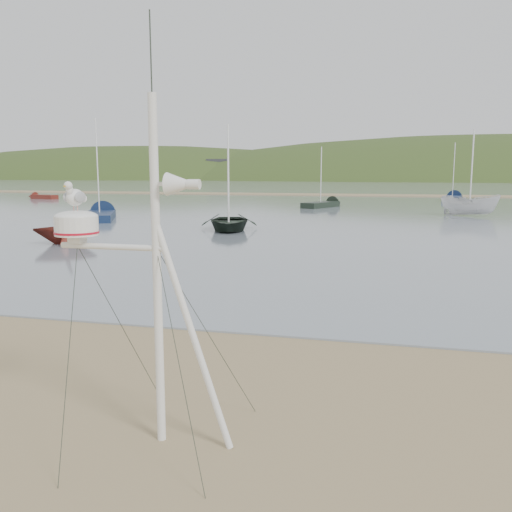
% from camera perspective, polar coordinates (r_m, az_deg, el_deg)
% --- Properties ---
extents(ground, '(560.00, 560.00, 0.00)m').
position_cam_1_polar(ground, '(7.96, -14.05, -15.96)').
color(ground, '#88724E').
rests_on(ground, ground).
extents(water, '(560.00, 256.00, 0.04)m').
position_cam_1_polar(water, '(138.42, 12.71, 7.33)').
color(water, slate).
rests_on(water, ground).
extents(sandbar, '(560.00, 7.00, 0.07)m').
position_cam_1_polar(sandbar, '(76.49, 11.49, 6.30)').
color(sandbar, '#88724E').
rests_on(sandbar, water).
extents(hill_ridge, '(620.00, 180.00, 80.00)m').
position_cam_1_polar(hill_ridge, '(242.90, 17.57, 3.05)').
color(hill_ridge, '#2B3D19').
rests_on(hill_ridge, ground).
extents(far_cottages, '(294.40, 6.30, 8.00)m').
position_cam_1_polar(far_cottages, '(202.34, 14.09, 8.84)').
color(far_cottages, white).
rests_on(far_cottages, ground).
extents(mast_rig, '(2.26, 2.41, 5.10)m').
position_cam_1_polar(mast_rig, '(6.75, -10.83, -9.22)').
color(mast_rig, white).
rests_on(mast_rig, ground).
extents(boat_dark, '(3.38, 1.79, 4.54)m').
position_cam_1_polar(boat_dark, '(30.19, -2.92, 6.99)').
color(boat_dark, black).
rests_on(boat_dark, water).
extents(boat_red, '(2.70, 2.74, 2.77)m').
position_cam_1_polar(boat_red, '(26.24, -19.52, 4.27)').
color(boat_red, maroon).
rests_on(boat_red, water).
extents(boat_white, '(2.03, 2.00, 4.19)m').
position_cam_1_polar(boat_white, '(43.10, 21.67, 6.72)').
color(boat_white, silver).
rests_on(boat_white, water).
extents(sailboat_dark_mid, '(3.78, 6.00, 5.94)m').
position_cam_1_polar(sailboat_dark_mid, '(51.37, 7.66, 5.47)').
color(sailboat_dark_mid, black).
rests_on(sailboat_dark_mid, ground).
extents(sailboat_blue_near, '(4.83, 7.56, 7.43)m').
position_cam_1_polar(sailboat_blue_near, '(40.65, -15.89, 4.32)').
color(sailboat_blue_near, '#132243').
rests_on(sailboat_blue_near, ground).
extents(sailboat_blue_far, '(3.03, 7.29, 7.05)m').
position_cam_1_polar(sailboat_blue_far, '(67.24, 20.10, 5.80)').
color(sailboat_blue_far, '#132243').
rests_on(sailboat_blue_far, ground).
extents(dinghy_red_far, '(4.75, 2.23, 1.12)m').
position_cam_1_polar(dinghy_red_far, '(70.78, -21.89, 5.82)').
color(dinghy_red_far, maroon).
rests_on(dinghy_red_far, ground).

